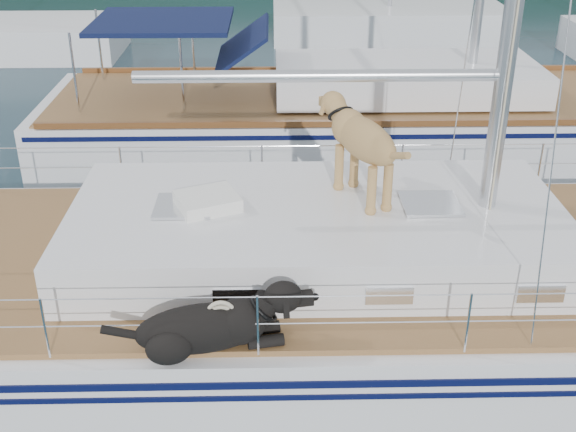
{
  "coord_description": "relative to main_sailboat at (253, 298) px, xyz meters",
  "views": [
    {
      "loc": [
        0.35,
        -6.82,
        5.11
      ],
      "look_at": [
        0.5,
        0.2,
        1.6
      ],
      "focal_mm": 45.0,
      "sensor_mm": 36.0,
      "label": 1
    }
  ],
  "objects": [
    {
      "name": "ground",
      "position": [
        -0.1,
        0.01,
        -0.68
      ],
      "size": [
        120.0,
        120.0,
        0.0
      ],
      "primitive_type": "plane",
      "color": "black",
      "rests_on": "ground"
    },
    {
      "name": "main_sailboat",
      "position": [
        0.0,
        0.0,
        0.0
      ],
      "size": [
        12.0,
        3.94,
        14.01
      ],
      "color": "white",
      "rests_on": "ground"
    },
    {
      "name": "neighbor_sailboat",
      "position": [
        1.63,
        6.16,
        -0.06
      ],
      "size": [
        11.0,
        3.5,
        13.3
      ],
      "color": "white",
      "rests_on": "ground"
    },
    {
      "name": "bg_boat_center",
      "position": [
        3.9,
        16.01,
        -0.23
      ],
      "size": [
        7.2,
        3.0,
        11.65
      ],
      "color": "white",
      "rests_on": "ground"
    }
  ]
}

